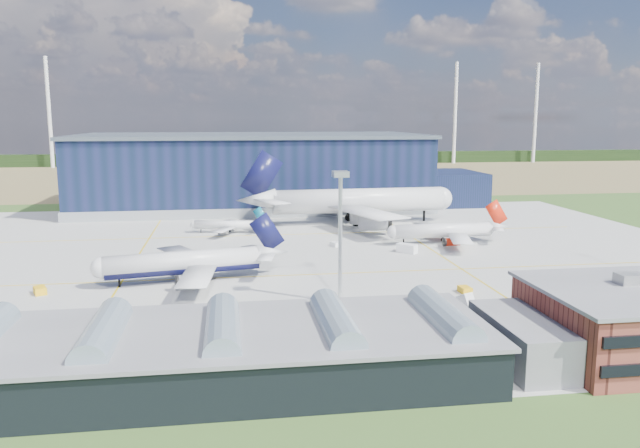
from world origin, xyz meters
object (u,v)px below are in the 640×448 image
at_px(light_mast_center, 340,215).
at_px(airliner_red, 443,223).
at_px(hangar, 260,174).
at_px(gse_cart_a, 335,244).
at_px(car_b, 552,295).
at_px(gse_cart_b, 354,215).
at_px(airstair, 461,310).
at_px(gse_tug_b, 465,290).
at_px(airliner_navy, 183,251).
at_px(airliner_regional, 226,220).
at_px(gse_van_b, 407,248).
at_px(car_a, 591,278).
at_px(airliner_widebody, 359,188).
at_px(gse_tug_a, 40,291).

bearing_deg(light_mast_center, airliner_red, 52.96).
relative_size(hangar, light_mast_center, 6.30).
relative_size(gse_cart_a, car_b, 0.67).
relative_size(gse_cart_b, airstair, 0.65).
relative_size(gse_tug_b, airstair, 0.62).
xyz_separation_m(airliner_navy, airstair, (45.52, -29.91, -4.85)).
xyz_separation_m(hangar, airliner_regional, (-12.52, -54.80, -7.96)).
bearing_deg(gse_van_b, gse_tug_b, -133.58).
height_order(hangar, gse_van_b, hangar).
relative_size(airstair, car_a, 1.34).
xyz_separation_m(airliner_navy, car_a, (79.80, -11.02, -5.72)).
bearing_deg(airliner_widebody, light_mast_center, -106.49).
height_order(airliner_widebody, gse_tug_b, airliner_widebody).
relative_size(gse_tug_a, airstair, 0.72).
relative_size(airliner_navy, car_b, 9.60).
bearing_deg(airliner_red, airliner_widebody, -68.11).
xyz_separation_m(gse_tug_b, gse_cart_b, (-2.33, 89.61, 0.04)).
bearing_deg(airliner_regional, gse_cart_b, -141.21).
bearing_deg(car_b, airliner_regional, 28.69).
bearing_deg(airliner_regional, gse_van_b, 153.45).
distance_m(airliner_regional, gse_tug_a, 66.12).
xyz_separation_m(gse_cart_b, airstair, (-3.89, -103.91, 0.81)).
relative_size(airliner_red, car_a, 9.80).
bearing_deg(airliner_navy, gse_cart_a, -151.04).
distance_m(hangar, car_b, 136.41).
xyz_separation_m(airliner_red, gse_cart_a, (-27.72, 0.50, -4.80)).
xyz_separation_m(light_mast_center, airliner_red, (35.15, 46.59, -10.04)).
height_order(hangar, car_b, hangar).
bearing_deg(airstair, light_mast_center, 121.73).
height_order(hangar, airliner_red, hangar).
bearing_deg(airliner_navy, hangar, -111.48).
distance_m(gse_van_b, car_a, 41.94).
xyz_separation_m(gse_tug_a, gse_cart_a, (60.85, 33.90, -0.09)).
bearing_deg(gse_van_b, car_b, -115.14).
distance_m(airliner_navy, gse_cart_b, 89.16).
bearing_deg(gse_tug_b, airliner_regional, 118.50).
distance_m(airliner_red, gse_cart_a, 28.13).
height_order(hangar, airstair, hangar).
bearing_deg(gse_van_b, car_a, -91.40).
xyz_separation_m(airliner_navy, gse_cart_b, (49.40, 74.00, -5.66)).
bearing_deg(airliner_navy, gse_cart_b, -134.24).
xyz_separation_m(airliner_regional, car_a, (71.62, -63.02, -3.08)).
xyz_separation_m(light_mast_center, airstair, (17.63, -11.91, -13.98)).
distance_m(airliner_widebody, gse_tug_a, 100.24).
xyz_separation_m(gse_tug_a, car_a, (105.32, -6.21, -0.10)).
relative_size(hangar, car_b, 36.05).
xyz_separation_m(airliner_red, car_b, (2.59, -50.12, -4.72)).
bearing_deg(gse_tug_a, car_b, -33.88).
bearing_deg(car_a, gse_cart_b, -0.45).
bearing_deg(airliner_red, airliner_regional, -24.90).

